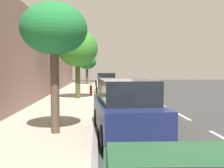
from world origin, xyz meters
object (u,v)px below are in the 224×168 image
parked_suv_dark_blue_far (125,107)px  street_tree_near_cyclist (87,62)px  street_tree_far_end (54,30)px  bicycle_at_curb (102,93)px  parked_suv_black_second (107,82)px  fire_hydrant (91,90)px  parked_sedan_silver_mid (112,95)px  street_tree_mid_block (78,48)px  cyclist_with_backpack (99,84)px  parked_sedan_grey_nearest (104,82)px

parked_suv_dark_blue_far → street_tree_near_cyclist: 29.91m
parked_suv_dark_blue_far → street_tree_far_end: size_ratio=1.09×
street_tree_near_cyclist → bicycle_at_curb: bearing=96.1°
bicycle_at_curb → parked_suv_dark_blue_far: bearing=92.6°
parked_suv_black_second → street_tree_near_cyclist: (2.46, -12.91, 2.39)m
street_tree_near_cyclist → fire_hydrant: bearing=93.3°
parked_suv_black_second → parked_sedan_silver_mid: 9.97m
street_tree_near_cyclist → street_tree_mid_block: bearing=90.0°
bicycle_at_curb → street_tree_near_cyclist: bearing=-83.9°
street_tree_mid_block → fire_hydrant: size_ratio=6.20×
street_tree_near_cyclist → street_tree_mid_block: street_tree_mid_block is taller
bicycle_at_curb → street_tree_mid_block: bearing=43.8°
cyclist_with_backpack → fire_hydrant: size_ratio=2.09×
parked_suv_dark_blue_far → street_tree_near_cyclist: size_ratio=1.10×
parked_sedan_silver_mid → fire_hydrant: (1.42, -6.49, -0.18)m
parked_suv_black_second → bicycle_at_curb: 4.40m
parked_sedan_silver_mid → street_tree_far_end: (2.36, 6.75, 2.89)m
bicycle_at_curb → street_tree_far_end: bearing=81.6°
parked_suv_black_second → bicycle_at_curb: bearing=81.7°
bicycle_at_curb → fire_hydrant: (0.90, -0.84, 0.19)m
bicycle_at_curb → street_tree_far_end: size_ratio=0.30×
bicycle_at_curb → street_tree_far_end: (1.83, 12.40, 3.26)m
parked_sedan_grey_nearest → parked_suv_black_second: 6.63m
parked_sedan_silver_mid → street_tree_far_end: bearing=70.7°
parked_sedan_grey_nearest → cyclist_with_backpack: 10.51m
parked_sedan_silver_mid → street_tree_mid_block: 5.54m
street_tree_far_end → fire_hydrant: size_ratio=5.27×
parked_sedan_grey_nearest → parked_suv_black_second: bearing=90.8°
parked_suv_dark_blue_far → bicycle_at_curb: (0.57, -12.50, -0.64)m
parked_sedan_silver_mid → cyclist_with_backpack: bearing=-83.0°
fire_hydrant → parked_sedan_silver_mid: bearing=102.4°
parked_sedan_grey_nearest → parked_sedan_silver_mid: bearing=90.0°
parked_sedan_grey_nearest → parked_sedan_silver_mid: same height
parked_sedan_silver_mid → parked_suv_dark_blue_far: parked_suv_dark_blue_far is taller
cyclist_with_backpack → street_tree_near_cyclist: size_ratio=0.40×
parked_sedan_grey_nearest → fire_hydrant: 10.20m
parked_sedan_grey_nearest → cyclist_with_backpack: bearing=85.9°
parked_suv_dark_blue_far → street_tree_near_cyclist: street_tree_near_cyclist is taller
cyclist_with_backpack → street_tree_near_cyclist: 17.00m
street_tree_near_cyclist → parked_sedan_silver_mid: bearing=95.9°
street_tree_near_cyclist → street_tree_mid_block: (0.00, 18.97, 0.50)m
parked_suv_dark_blue_far → bicycle_at_curb: bearing=-87.4°
parked_sedan_grey_nearest → street_tree_far_end: 23.64m
parked_suv_black_second → parked_suv_dark_blue_far: 16.81m
parked_suv_black_second → fire_hydrant: bearing=66.3°
street_tree_far_end → fire_hydrant: 13.63m
parked_sedan_grey_nearest → street_tree_near_cyclist: 7.22m
parked_suv_black_second → street_tree_mid_block: bearing=67.9°
parked_sedan_grey_nearest → parked_suv_dark_blue_far: size_ratio=0.93×
parked_suv_dark_blue_far → street_tree_far_end: bearing=-2.3°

